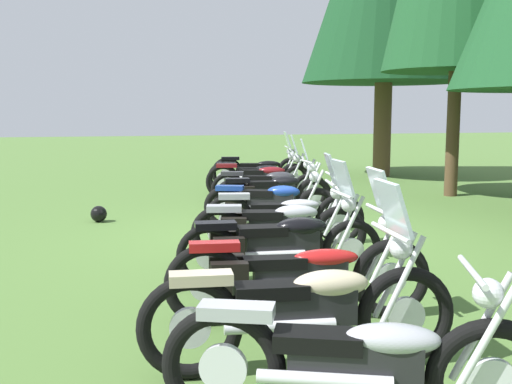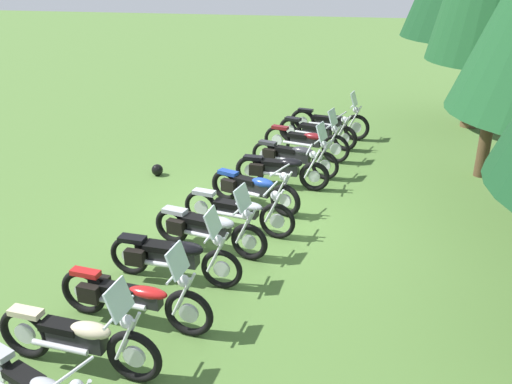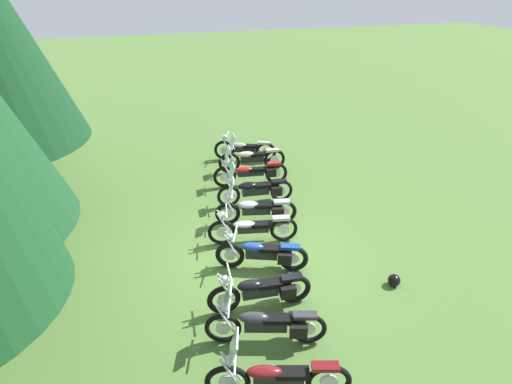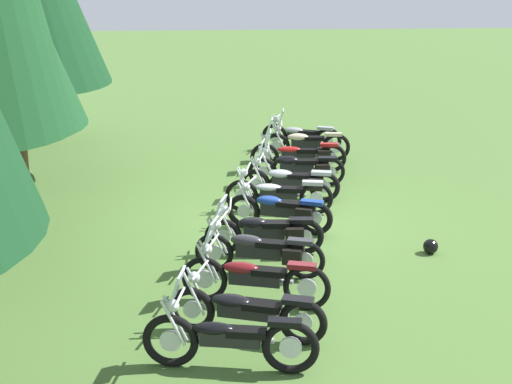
# 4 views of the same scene
# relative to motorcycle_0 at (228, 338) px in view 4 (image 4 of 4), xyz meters

# --- Properties ---
(ground_plane) EXTENTS (80.00, 80.00, 0.00)m
(ground_plane) POSITION_rel_motorcycle_0_xyz_m (5.69, -1.23, -0.47)
(ground_plane) COLOR #4C7033
(motorcycle_0) EXTENTS (0.71, 2.35, 1.39)m
(motorcycle_0) POSITION_rel_motorcycle_0_xyz_m (0.00, 0.00, 0.00)
(motorcycle_0) COLOR black
(motorcycle_0) RESTS_ON ground_plane
(motorcycle_1) EXTENTS (0.99, 2.27, 1.00)m
(motorcycle_1) POSITION_rel_motorcycle_0_xyz_m (0.86, -0.29, -0.04)
(motorcycle_1) COLOR black
(motorcycle_1) RESTS_ON ground_plane
(motorcycle_2) EXTENTS (0.93, 2.32, 1.39)m
(motorcycle_2) POSITION_rel_motorcycle_0_xyz_m (1.92, -0.47, 0.01)
(motorcycle_2) COLOR black
(motorcycle_2) RESTS_ON ground_plane
(motorcycle_3) EXTENTS (0.99, 2.22, 1.36)m
(motorcycle_3) POSITION_rel_motorcycle_0_xyz_m (3.08, -0.68, 0.00)
(motorcycle_3) COLOR black
(motorcycle_3) RESTS_ON ground_plane
(motorcycle_4) EXTENTS (0.71, 2.20, 1.00)m
(motorcycle_4) POSITION_rel_motorcycle_0_xyz_m (4.00, -0.86, -0.02)
(motorcycle_4) COLOR black
(motorcycle_4) RESTS_ON ground_plane
(motorcycle_5) EXTENTS (1.04, 2.07, 1.00)m
(motorcycle_5) POSITION_rel_motorcycle_0_xyz_m (5.20, -1.26, -0.03)
(motorcycle_5) COLOR black
(motorcycle_5) RESTS_ON ground_plane
(motorcycle_6) EXTENTS (0.75, 2.28, 1.01)m
(motorcycle_6) POSITION_rel_motorcycle_0_xyz_m (6.31, -1.32, -0.03)
(motorcycle_6) COLOR black
(motorcycle_6) RESTS_ON ground_plane
(motorcycle_7) EXTENTS (0.87, 2.22, 1.36)m
(motorcycle_7) POSITION_rel_motorcycle_0_xyz_m (7.16, -1.69, -0.01)
(motorcycle_7) COLOR black
(motorcycle_7) RESTS_ON ground_plane
(motorcycle_8) EXTENTS (0.71, 2.30, 1.35)m
(motorcycle_8) POSITION_rel_motorcycle_0_xyz_m (8.23, -1.98, 0.01)
(motorcycle_8) COLOR black
(motorcycle_8) RESTS_ON ground_plane
(motorcycle_9) EXTENTS (0.70, 2.42, 1.38)m
(motorcycle_9) POSITION_rel_motorcycle_0_xyz_m (9.44, -2.18, -0.01)
(motorcycle_9) COLOR black
(motorcycle_9) RESTS_ON ground_plane
(motorcycle_10) EXTENTS (0.70, 2.34, 1.39)m
(motorcycle_10) POSITION_rel_motorcycle_0_xyz_m (10.47, -2.46, 0.02)
(motorcycle_10) COLOR black
(motorcycle_10) RESTS_ON ground_plane
(motorcycle_11) EXTENTS (1.02, 2.15, 1.03)m
(motorcycle_11) POSITION_rel_motorcycle_0_xyz_m (11.41, -2.47, -0.02)
(motorcycle_11) COLOR black
(motorcycle_11) RESTS_ON ground_plane
(dropped_helmet) EXTENTS (0.28, 0.28, 0.28)m
(dropped_helmet) POSITION_rel_motorcycle_0_xyz_m (3.82, -3.89, -0.33)
(dropped_helmet) COLOR black
(dropped_helmet) RESTS_ON ground_plane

